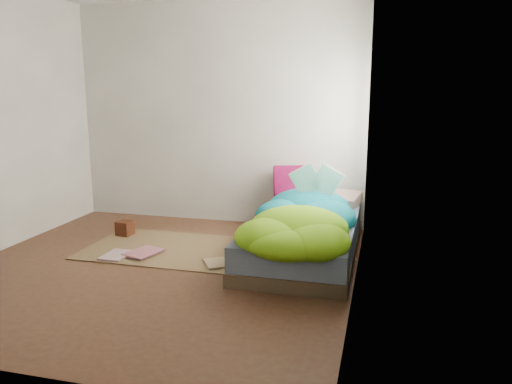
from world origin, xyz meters
The scene contains 12 objects.
ground centered at (0.00, 0.00, 0.00)m, with size 3.50×3.50×0.00m, color #47271B.
room_walls centered at (0.01, 0.01, 1.63)m, with size 3.54×3.54×2.62m.
bed centered at (1.22, 0.72, 0.17)m, with size 1.00×2.00×0.34m.
duvet centered at (1.22, 0.50, 0.51)m, with size 0.96×1.84×0.34m, color #08767F, non-canonical shape.
rug centered at (-0.15, 0.55, 0.01)m, with size 1.60×1.10×0.01m, color brown.
pillow_floral centered at (1.44, 1.54, 0.40)m, with size 0.52×0.32×0.12m, color beige.
pillow_magenta centered at (0.94, 1.55, 0.54)m, with size 0.40×0.13×0.40m, color #53052B.
open_book centered at (1.31, 0.91, 0.81)m, with size 0.43×0.09×0.26m, color green, non-canonical shape.
wooden_box centered at (-0.79, 0.85, 0.09)m, with size 0.16×0.16×0.16m, color #38140C.
floor_book_a centered at (-0.62, 0.18, 0.02)m, with size 0.23×0.31×0.02m, color beige.
floor_book_b centered at (-0.41, 0.33, 0.03)m, with size 0.26×0.34×0.03m, color #B4687B.
floor_book_c centered at (0.41, 0.16, 0.02)m, with size 0.20×0.27×0.02m, color #9D8767.
Camera 1 is at (1.94, -3.91, 1.60)m, focal length 35.00 mm.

